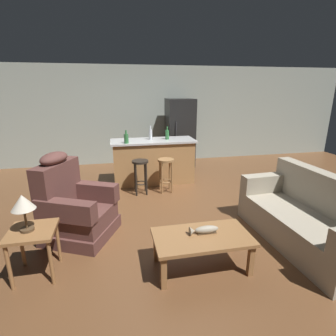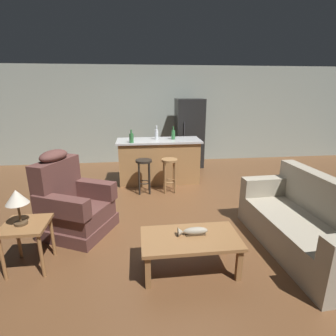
{
  "view_description": "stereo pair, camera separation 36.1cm",
  "coord_description": "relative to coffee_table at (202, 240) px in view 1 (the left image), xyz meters",
  "views": [
    {
      "loc": [
        -0.81,
        -4.15,
        2.01
      ],
      "look_at": [
        0.03,
        -0.1,
        0.75
      ],
      "focal_mm": 28.0,
      "sensor_mm": 36.0,
      "label": 1
    },
    {
      "loc": [
        -0.46,
        -4.2,
        2.01
      ],
      "look_at": [
        0.03,
        -0.1,
        0.75
      ],
      "focal_mm": 28.0,
      "sensor_mm": 36.0,
      "label": 2
    }
  ],
  "objects": [
    {
      "name": "bottle_short_amber",
      "position": [
        -0.67,
        2.78,
        0.69
      ],
      "size": [
        0.09,
        0.09,
        0.27
      ],
      "color": "#2D6B38",
      "rests_on": "kitchen_island"
    },
    {
      "name": "coffee_table",
      "position": [
        0.0,
        0.0,
        0.0
      ],
      "size": [
        1.1,
        0.6,
        0.42
      ],
      "color": "olive",
      "rests_on": "ground_plane"
    },
    {
      "name": "table_lamp",
      "position": [
        -1.87,
        0.26,
        0.5
      ],
      "size": [
        0.24,
        0.24,
        0.41
      ],
      "color": "#4C3823",
      "rests_on": "end_table"
    },
    {
      "name": "back_wall",
      "position": [
        -0.09,
        4.81,
        0.94
      ],
      "size": [
        12.0,
        0.05,
        2.6
      ],
      "color": "#939E93",
      "rests_on": "ground_plane"
    },
    {
      "name": "bar_stool_left",
      "position": [
        -0.44,
        2.4,
        0.11
      ],
      "size": [
        0.32,
        0.32,
        0.68
      ],
      "color": "black",
      "rests_on": "ground_plane"
    },
    {
      "name": "fish_figurine",
      "position": [
        0.03,
        0.04,
        0.1
      ],
      "size": [
        0.34,
        0.1,
        0.1
      ],
      "color": "#4C3823",
      "rests_on": "coffee_table"
    },
    {
      "name": "kitchen_island",
      "position": [
        -0.09,
        3.03,
        0.11
      ],
      "size": [
        1.8,
        0.7,
        0.95
      ],
      "color": "#9E7042",
      "rests_on": "ground_plane"
    },
    {
      "name": "end_table",
      "position": [
        -1.83,
        0.26,
        0.1
      ],
      "size": [
        0.48,
        0.48,
        0.56
      ],
      "color": "olive",
      "rests_on": "ground_plane"
    },
    {
      "name": "refrigerator",
      "position": [
        0.81,
        4.23,
        0.52
      ],
      "size": [
        0.7,
        0.69,
        1.76
      ],
      "color": "black",
      "rests_on": "ground_plane"
    },
    {
      "name": "ground_plane",
      "position": [
        -0.09,
        1.68,
        -0.36
      ],
      "size": [
        12.0,
        12.0,
        0.0
      ],
      "color": "brown"
    },
    {
      "name": "bottle_tall_green",
      "position": [
        0.22,
        3.04,
        0.69
      ],
      "size": [
        0.08,
        0.08,
        0.28
      ],
      "color": "#2D6B38",
      "rests_on": "kitchen_island"
    },
    {
      "name": "couch",
      "position": [
        1.55,
        0.22,
        -0.02
      ],
      "size": [
        0.93,
        1.94,
        0.94
      ],
      "rotation": [
        0.0,
        0.0,
        3.19
      ],
      "color": "#9E937F",
      "rests_on": "ground_plane"
    },
    {
      "name": "bar_stool_right",
      "position": [
        0.06,
        2.4,
        0.11
      ],
      "size": [
        0.32,
        0.32,
        0.68
      ],
      "color": "olive",
      "rests_on": "ground_plane"
    },
    {
      "name": "recliner_near_lamp",
      "position": [
        -1.51,
        1.04,
        0.06
      ],
      "size": [
        1.12,
        1.12,
        1.2
      ],
      "rotation": [
        0.0,
        0.0,
        -0.44
      ],
      "color": "brown",
      "rests_on": "ground_plane"
    },
    {
      "name": "bottle_wine_dark",
      "position": [
        -0.14,
        3.08,
        0.7
      ],
      "size": [
        0.07,
        0.07,
        0.3
      ],
      "color": "silver",
      "rests_on": "kitchen_island"
    }
  ]
}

